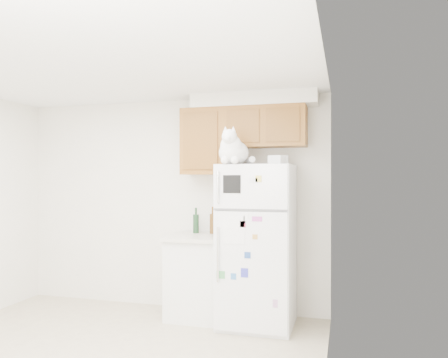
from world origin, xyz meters
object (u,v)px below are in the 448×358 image
at_px(bottle_green, 196,220).
at_px(bottle_amber, 213,220).
at_px(refrigerator, 257,245).
at_px(storage_box_back, 278,160).
at_px(storage_box_front, 277,160).
at_px(cat, 233,150).
at_px(base_counter, 198,276).

distance_m(bottle_green, bottle_amber, 0.20).
height_order(refrigerator, bottle_amber, refrigerator).
xyz_separation_m(refrigerator, storage_box_back, (0.21, 0.10, 0.90)).
distance_m(storage_box_front, bottle_green, 1.27).
bearing_deg(bottle_green, cat, -40.97).
xyz_separation_m(base_counter, storage_box_back, (0.90, 0.03, 1.29)).
bearing_deg(storage_box_back, cat, -160.54).
bearing_deg(storage_box_front, storage_box_back, 116.42).
bearing_deg(cat, storage_box_front, 16.29).
xyz_separation_m(bottle_green, bottle_amber, (0.20, 0.01, 0.01)).
height_order(storage_box_back, bottle_amber, storage_box_back).
xyz_separation_m(cat, bottle_green, (-0.57, 0.50, -0.77)).
bearing_deg(storage_box_front, base_counter, -169.52).
distance_m(refrigerator, base_counter, 0.79).
bearing_deg(base_counter, cat, -33.00).
xyz_separation_m(cat, storage_box_front, (0.43, 0.13, -0.10)).
bearing_deg(base_counter, storage_box_back, 1.74).
bearing_deg(storage_box_back, refrigerator, -174.87).
height_order(refrigerator, cat, cat).
bearing_deg(bottle_green, bottle_amber, 1.56).
height_order(base_counter, bottle_green, bottle_green).
bearing_deg(base_counter, refrigerator, -6.09).
bearing_deg(bottle_amber, base_counter, -122.21).
xyz_separation_m(base_counter, bottle_amber, (0.12, 0.19, 0.61)).
height_order(cat, storage_box_front, cat).
height_order(storage_box_front, bottle_amber, storage_box_front).
height_order(cat, bottle_green, cat).
xyz_separation_m(refrigerator, base_counter, (-0.69, 0.07, -0.39)).
relative_size(base_counter, storage_box_back, 5.11).
xyz_separation_m(base_counter, storage_box_front, (0.92, -0.19, 1.28)).
relative_size(refrigerator, bottle_amber, 5.48).
bearing_deg(bottle_amber, storage_box_back, -11.52).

